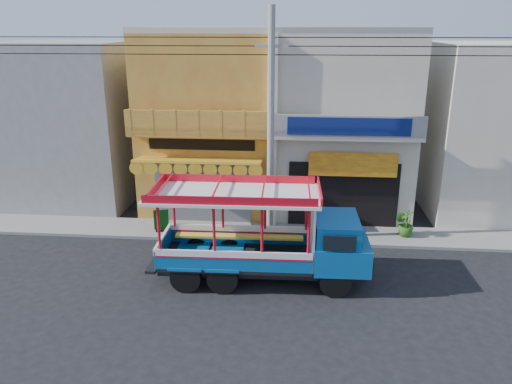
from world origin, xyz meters
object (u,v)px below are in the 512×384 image
potted_plant_b (402,224)px  potted_plant_c (406,223)px  utility_pole (275,118)px  green_sign (161,222)px  songthaew_truck (276,236)px  potted_plant_a (330,221)px

potted_plant_b → potted_plant_c: size_ratio=0.80×
utility_pole → green_sign: bearing=175.5°
utility_pole → green_sign: size_ratio=29.74×
utility_pole → potted_plant_b: 6.96m
utility_pole → songthaew_truck: bearing=-85.4°
utility_pole → potted_plant_c: size_ratio=25.71×
potted_plant_b → potted_plant_a: bearing=28.0°
green_sign → potted_plant_a: (7.02, 0.60, 0.06)m
potted_plant_c → potted_plant_a: bearing=-98.9°
green_sign → potted_plant_a: 7.04m
potted_plant_b → potted_plant_c: bearing=145.7°
potted_plant_a → potted_plant_b: (2.92, -0.00, -0.02)m
potted_plant_a → potted_plant_b: size_ratio=1.06×
utility_pole → green_sign: utility_pole is taller
utility_pole → potted_plant_c: 6.96m
utility_pole → potted_plant_c: utility_pole is taller
green_sign → potted_plant_b: size_ratio=1.09×
songthaew_truck → potted_plant_b: 6.62m
songthaew_truck → potted_plant_a: 4.82m
potted_plant_c → potted_plant_b: bearing=-156.5°
green_sign → potted_plant_c: bearing=2.0°
potted_plant_a → potted_plant_b: 2.92m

